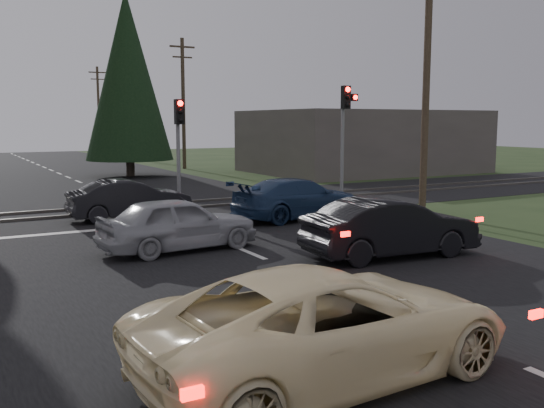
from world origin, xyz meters
TOP-DOWN VIEW (x-y plane):
  - ground at (0.00, 0.00)m, footprint 120.00×120.00m
  - road at (0.00, 10.00)m, footprint 14.00×100.00m
  - rail_corridor at (0.00, 12.00)m, footprint 120.00×8.00m
  - stop_line at (0.00, 8.20)m, footprint 13.00×0.35m
  - rail_near at (0.00, 11.20)m, footprint 120.00×0.12m
  - rail_far at (0.00, 12.80)m, footprint 120.00×0.12m
  - traffic_signal_right at (7.55, 9.47)m, footprint 0.68×0.48m
  - traffic_signal_center at (1.00, 10.68)m, footprint 0.32×0.48m
  - utility_pole_near at (8.50, 6.00)m, footprint 1.80×0.26m
  - utility_pole_mid at (8.50, 30.00)m, footprint 1.80×0.26m
  - utility_pole_far at (8.50, 55.00)m, footprint 1.80×0.26m
  - conifer_tree at (3.50, 26.00)m, footprint 5.20×5.20m
  - building_right at (18.00, 22.00)m, footprint 14.00×10.00m
  - cream_coupe at (-2.50, -4.11)m, footprint 5.30×2.70m
  - dark_hatchback at (2.83, 1.00)m, footprint 4.50×1.90m
  - silver_car at (-1.45, 4.24)m, footprint 4.23×2.00m
  - blue_sedan at (3.93, 7.12)m, footprint 4.93×2.34m
  - dark_car_far at (-1.13, 9.81)m, footprint 4.10×1.45m

SIDE VIEW (x-z plane):
  - ground at x=0.00m, z-range 0.00..0.00m
  - road at x=0.00m, z-range 0.00..0.01m
  - rail_corridor at x=0.00m, z-range 0.00..0.01m
  - stop_line at x=0.00m, z-range 0.01..0.01m
  - rail_near at x=0.00m, z-range 0.00..0.10m
  - rail_far at x=0.00m, z-range 0.00..0.10m
  - dark_car_far at x=-1.13m, z-range 0.00..1.35m
  - blue_sedan at x=3.93m, z-range 0.00..1.39m
  - silver_car at x=-1.45m, z-range 0.00..1.40m
  - cream_coupe at x=-2.50m, z-range 0.00..1.44m
  - dark_hatchback at x=2.83m, z-range 0.00..1.45m
  - building_right at x=18.00m, z-range 0.00..4.00m
  - traffic_signal_center at x=1.00m, z-range 0.76..4.86m
  - traffic_signal_right at x=7.55m, z-range 0.96..5.66m
  - utility_pole_near at x=8.50m, z-range 0.23..9.23m
  - utility_pole_mid at x=8.50m, z-range 0.23..9.23m
  - utility_pole_far at x=8.50m, z-range 0.23..9.23m
  - conifer_tree at x=3.50m, z-range 0.49..11.49m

